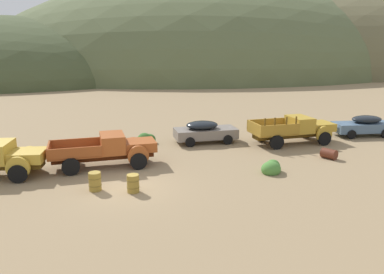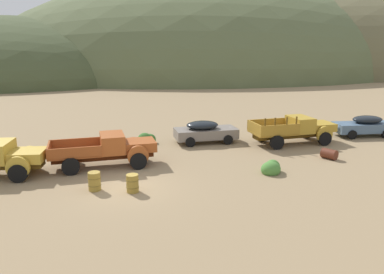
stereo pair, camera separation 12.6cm
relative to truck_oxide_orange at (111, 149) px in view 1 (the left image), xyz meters
name	(u,v)px [view 1 (the left image)]	position (x,y,z in m)	size (l,w,h in m)	color
ground_plane	(128,188)	(0.45, -3.75, -0.99)	(300.00, 300.00, 0.00)	#937A56
hill_center	(9,77)	(-15.47, 64.99, -0.99)	(76.22, 57.83, 24.21)	#424C2D
hill_far_left	(207,70)	(30.05, 72.61, -0.99)	(108.47, 80.35, 42.53)	#56603D
hill_far_right	(364,70)	(67.98, 60.37, -0.99)	(111.40, 54.67, 37.69)	brown
truck_oxide_orange	(111,149)	(0.00, 0.00, 0.00)	(5.99, 2.46, 1.89)	#51220D
car_primer_gray	(207,131)	(7.01, 3.54, -0.18)	(4.72, 2.26, 1.57)	slate
truck_mustard	(298,129)	(13.12, 1.58, 0.01)	(6.02, 2.50, 2.16)	#593D12
car_chalk_blue	(361,125)	(18.92, 2.10, -0.18)	(4.84, 2.43, 1.57)	slate
oil_drum_by_truck	(95,181)	(-1.11, -3.66, -0.53)	(0.64, 0.64, 0.92)	olive
oil_drum_foreground	(133,183)	(0.63, -4.38, -0.55)	(0.62, 0.62, 0.87)	olive
oil_drum_spare	(329,154)	(12.97, -2.33, -0.68)	(0.94, 1.08, 0.61)	#5B2819
bush_back_edge	(278,130)	(13.23, 4.57, -0.76)	(1.18, 0.94, 0.95)	#5B8E42
bush_near_barrel	(272,168)	(8.34, -3.69, -0.75)	(1.23, 1.17, 0.87)	#4C8438
bush_lone_scrub	(146,140)	(2.73, 4.32, -0.74)	(1.35, 1.04, 1.04)	#3D702D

